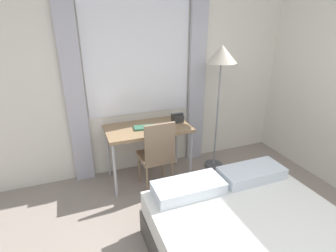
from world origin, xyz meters
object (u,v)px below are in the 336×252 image
object	(u,v)px
book	(145,127)
standing_lamp	(221,63)
desk	(148,132)
telephone	(177,118)
desk_chair	(157,153)

from	to	relation	value
book	standing_lamp	bearing A→B (deg)	-1.13
standing_lamp	book	xyz separation A→B (m)	(-1.05, 0.02, -0.77)
standing_lamp	desk	bearing A→B (deg)	177.32
standing_lamp	book	distance (m)	1.30
standing_lamp	telephone	distance (m)	0.93
desk	book	world-z (taller)	book
desk	telephone	bearing A→B (deg)	6.92
desk	standing_lamp	xyz separation A→B (m)	(1.00, -0.05, 0.85)
desk_chair	standing_lamp	xyz separation A→B (m)	(0.98, 0.25, 1.01)
telephone	standing_lamp	bearing A→B (deg)	-10.03
standing_lamp	desk_chair	bearing A→B (deg)	-165.93
desk	book	distance (m)	0.10
desk	telephone	xyz separation A→B (m)	(0.44, 0.05, 0.12)
desk_chair	book	world-z (taller)	desk_chair
telephone	book	bearing A→B (deg)	-170.68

